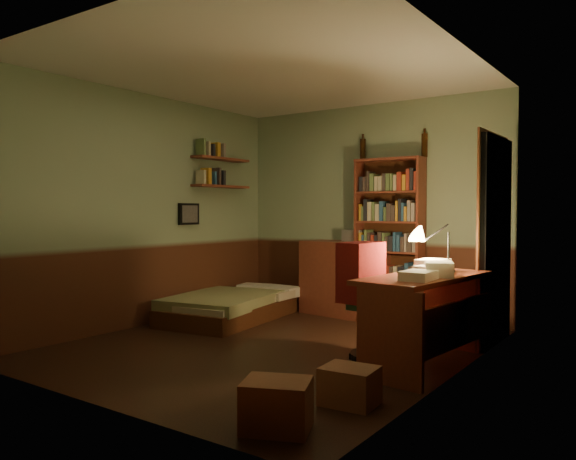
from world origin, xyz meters
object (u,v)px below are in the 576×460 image
Objects in this scene: desk_lamp at (449,233)px; office_chair at (381,301)px; bed at (232,297)px; desk at (424,320)px; cardboard_box_a at (277,405)px; mini_stereo at (354,235)px; cardboard_box_b at (350,386)px; dresser at (344,278)px; bookshelf at (389,239)px.

office_chair is at bearing -110.64° from desk_lamp.
bed is 1.73× the size of office_chair.
desk is 0.40m from office_chair.
desk is 3.59× the size of cardboard_box_a.
mini_stereo reaches higher than office_chair.
mini_stereo reaches higher than cardboard_box_a.
mini_stereo is at bearing 117.83° from cardboard_box_b.
desk is 3.98× the size of cardboard_box_b.
dresser reaches higher than bed.
cardboard_box_b is (-0.05, -1.20, -0.25)m from desk.
bookshelf is at bearing -12.68° from mini_stereo.
bed is at bearing 173.67° from desk.
cardboard_box_b is at bearing -52.08° from dresser.
mini_stereo is at bearing 174.04° from bookshelf.
bed is 2.70m from desk.
cardboard_box_a is at bearing -52.07° from bed.
office_chair reaches higher than cardboard_box_b.
office_chair is (2.26, -0.66, 0.25)m from bed.
dresser is at bearing 133.65° from office_chair.
office_chair is at bearing 105.97° from cardboard_box_b.
desk reaches higher than cardboard_box_a.
desk is (1.66, -1.59, -0.08)m from dresser.
desk_lamp is at bearing -11.64° from bed.
dresser is 3.87× the size of mini_stereo.
dresser is at bearing -130.97° from mini_stereo.
mini_stereo is at bearing 39.42° from bed.
desk_lamp reaches higher than bed.
bookshelf is 1.73m from desk_lamp.
mini_stereo is 0.19× the size of desk.
dresser is 3.73m from cardboard_box_a.
desk is 1.22m from cardboard_box_b.
office_chair is (1.21, -1.77, -0.47)m from mini_stereo.
office_chair is (-0.37, -0.06, 0.13)m from desk.
desk_lamp reaches higher than mini_stereo.
desk_lamp is (0.07, 0.39, 0.72)m from desk.
dresser is at bearing -172.70° from bookshelf.
office_chair is at bearing -44.08° from dresser.
desk_lamp is (2.70, -0.21, 0.83)m from bed.
cardboard_box_a is at bearing -76.66° from bookshelf.
mini_stereo reaches higher than desk.
bed is at bearing -126.69° from dresser.
desk_lamp is at bearing 87.07° from desk.
dresser is 0.55m from mini_stereo.
bookshelf is 1.36× the size of desk.
bed is at bearing 169.31° from office_chair.
bookshelf is at bearing 16.30° from dresser.
mini_stereo is at bearing 64.76° from dresser.
desk_lamp reaches higher than cardboard_box_a.
bookshelf is (0.48, -0.04, -0.03)m from mini_stereo.
dresser is 0.54× the size of bookshelf.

